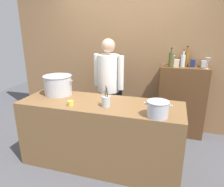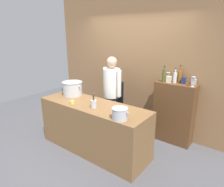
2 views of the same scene
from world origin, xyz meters
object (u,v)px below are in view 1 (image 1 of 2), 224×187
Objects in this scene: wine_bottle_olive at (171,59)px; spice_tin_cream at (177,63)px; stockpot_large at (58,85)px; spice_tin_navy at (193,63)px; wine_bottle_clear at (183,60)px; stockpot_small at (158,109)px; utensil_crock at (106,101)px; spice_tin_silver at (204,64)px; wine_bottle_amber at (187,59)px; wine_glass_short at (208,61)px; butter_jar at (71,103)px; chef at (109,83)px; wine_glass_tall at (173,59)px.

wine_bottle_olive reaches higher than spice_tin_cream.
spice_tin_navy is (1.84, 1.08, 0.23)m from stockpot_large.
stockpot_small is at bearing -100.17° from wine_bottle_clear.
utensil_crock is 2.60× the size of spice_tin_silver.
stockpot_small is at bearing -101.70° from wine_bottle_amber.
wine_bottle_olive is at bearing -162.79° from spice_tin_silver.
wine_glass_short reaches higher than spice_tin_silver.
spice_tin_navy is (-0.20, 0.12, -0.07)m from wine_glass_short.
butter_jar is (0.38, -0.35, -0.11)m from stockpot_large.
wine_glass_short is 1.45× the size of spice_tin_navy.
stockpot_small is 1.41m from spice_tin_cream.
stockpot_large reaches higher than utensil_crock.
spice_tin_navy reaches higher than spice_tin_silver.
wine_bottle_amber is 1.86× the size of wine_glass_short.
spice_tin_cream is at bearing -161.88° from spice_tin_silver.
wine_bottle_clear is at bearing -141.82° from chef.
stockpot_large reaches higher than butter_jar.
spice_tin_silver is (0.49, 0.02, -0.07)m from wine_glass_tall.
spice_tin_silver is at bearing 29.35° from stockpot_large.
stockpot_large is at bearing 57.36° from chef.
wine_bottle_amber reaches higher than butter_jar.
stockpot_large is at bearing -147.07° from wine_bottle_amber.
wine_bottle_clear is at bearing 46.86° from butter_jar.
wine_glass_short reaches higher than wine_glass_tall.
spice_tin_navy is (0.10, -0.05, -0.06)m from wine_bottle_amber.
butter_jar is 0.26× the size of wine_bottle_clear.
wine_bottle_olive is at bearing 178.88° from wine_glass_short.
wine_glass_tall is (-0.16, 0.06, 0.01)m from wine_bottle_clear.
chef is 1.26m from stockpot_small.
chef reaches higher than utensil_crock.
chef reaches higher than stockpot_large.
spice_tin_silver is (-0.03, 0.17, -0.08)m from wine_glass_short.
wine_bottle_clear is 0.12m from spice_tin_cream.
chef is 23.31× the size of butter_jar.
wine_glass_short is (0.30, -0.17, 0.01)m from wine_bottle_amber.
stockpot_large is 1.89m from spice_tin_cream.
chef is 1.57m from spice_tin_silver.
wine_glass_short is at bearing -1.12° from wine_bottle_olive.
wine_glass_short reaches higher than spice_tin_navy.
wine_bottle_amber is at bearing 32.93° from stockpot_large.
wine_glass_short is 0.46m from spice_tin_cream.
spice_tin_cream is (0.07, -0.12, -0.06)m from wine_glass_tall.
stockpot_large is 1.39× the size of wine_bottle_amber.
wine_glass_short is 0.24m from spice_tin_navy.
butter_jar is at bearing -130.30° from wine_bottle_olive.
stockpot_small is 4.22× the size of butter_jar.
chef reaches higher than spice_tin_navy.
utensil_crock is 1.77m from wine_glass_short.
wine_bottle_clear reaches higher than wine_glass_tall.
stockpot_small is 1.64m from spice_tin_silver.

